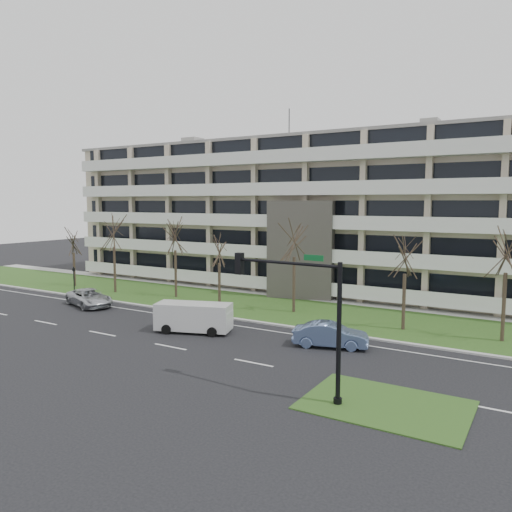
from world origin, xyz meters
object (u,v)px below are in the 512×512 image
Objects in this scene: pedestrian_signal at (74,277)px; traffic_signal at (301,305)px; blue_sedan at (331,335)px; silver_pickup at (89,298)px; white_van at (194,315)px.

traffic_signal is at bearing -0.65° from pedestrian_signal.
silver_pickup is at bearing 71.78° from blue_sedan.
silver_pickup is 6.55m from pedestrian_signal.
silver_pickup is 25.89m from traffic_signal.
white_van is (12.99, -2.12, 0.46)m from silver_pickup.
blue_sedan is at bearing -9.65° from white_van.
white_van is at bearing 152.49° from traffic_signal.
silver_pickup is 0.80× the size of traffic_signal.
silver_pickup is 1.14× the size of blue_sedan.
traffic_signal is at bearing 176.26° from blue_sedan.
traffic_signal reaches higher than blue_sedan.
traffic_signal is (24.17, -8.59, 3.52)m from silver_pickup.
traffic_signal is (11.18, -6.47, 3.06)m from white_van.
pedestrian_signal reaches higher than white_van.
blue_sedan is 0.84× the size of white_van.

